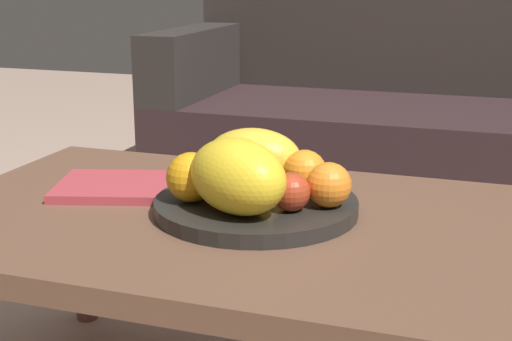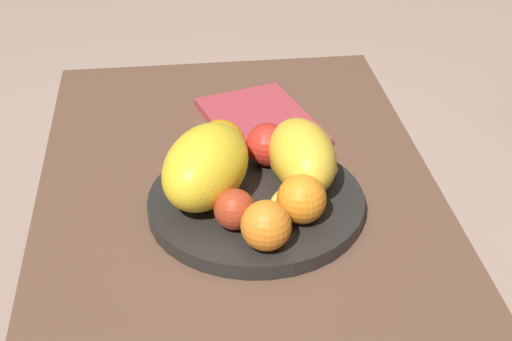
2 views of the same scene
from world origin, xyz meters
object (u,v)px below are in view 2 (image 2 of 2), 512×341
at_px(fruit_bowl, 256,203).
at_px(orange_left, 302,199).
at_px(coffee_table, 245,241).
at_px(magazine, 261,121).
at_px(banana_bunch, 303,178).
at_px(apple_front, 267,145).
at_px(orange_back, 266,226).
at_px(apple_right, 235,209).
at_px(orange_front, 221,145).
at_px(melon_smaller_beside, 206,166).
at_px(melon_large_front, 302,156).

height_order(fruit_bowl, orange_left, orange_left).
height_order(coffee_table, magazine, magazine).
bearing_deg(banana_bunch, magazine, -172.70).
height_order(orange_left, apple_front, orange_left).
bearing_deg(orange_back, apple_right, -142.39).
bearing_deg(coffee_table, orange_left, 63.18).
bearing_deg(orange_front, coffee_table, 11.75).
bearing_deg(orange_back, fruit_bowl, 179.73).
relative_size(fruit_bowl, banana_bunch, 2.29).
bearing_deg(orange_back, orange_left, 133.18).
height_order(melon_smaller_beside, apple_right, melon_smaller_beside).
relative_size(orange_back, apple_right, 1.18).
xyz_separation_m(fruit_bowl, magazine, (-0.27, 0.04, -0.00)).
bearing_deg(melon_large_front, magazine, -171.29).
relative_size(orange_front, apple_right, 1.33).
xyz_separation_m(melon_smaller_beside, orange_left, (0.07, 0.14, -0.02)).
bearing_deg(coffee_table, melon_large_front, 119.94).
bearing_deg(orange_left, orange_front, -146.91).
distance_m(melon_smaller_beside, banana_bunch, 0.16).
height_order(melon_large_front, orange_back, melon_large_front).
bearing_deg(orange_front, melon_large_front, 62.09).
bearing_deg(melon_smaller_beside, magazine, 156.01).
height_order(coffee_table, apple_front, apple_front).
bearing_deg(coffee_table, orange_front, -168.25).
xyz_separation_m(melon_smaller_beside, apple_front, (-0.09, 0.11, -0.02)).
distance_m(coffee_table, orange_left, 0.14).
bearing_deg(magazine, apple_right, -29.85).
xyz_separation_m(fruit_bowl, melon_large_front, (-0.03, 0.08, 0.06)).
xyz_separation_m(coffee_table, fruit_bowl, (-0.03, 0.02, 0.05)).
relative_size(melon_large_front, apple_front, 2.35).
bearing_deg(melon_smaller_beside, apple_right, 25.25).
height_order(melon_smaller_beside, orange_left, melon_smaller_beside).
distance_m(apple_front, magazine, 0.18).
bearing_deg(orange_left, apple_front, -169.86).
bearing_deg(magazine, orange_left, -13.20).
bearing_deg(banana_bunch, apple_right, -55.43).
height_order(apple_front, magazine, apple_front).
bearing_deg(melon_smaller_beside, coffee_table, 61.08).
bearing_deg(fruit_bowl, melon_smaller_beside, -93.28).
relative_size(fruit_bowl, melon_large_front, 2.02).
bearing_deg(orange_front, apple_front, 89.62).
height_order(melon_smaller_beside, banana_bunch, melon_smaller_beside).
relative_size(melon_large_front, melon_smaller_beside, 0.93).
relative_size(orange_left, banana_bunch, 0.50).
height_order(melon_large_front, melon_smaller_beside, melon_smaller_beside).
bearing_deg(apple_front, coffee_table, -23.05).
bearing_deg(melon_large_front, fruit_bowl, -68.36).
relative_size(melon_smaller_beside, banana_bunch, 1.22).
bearing_deg(apple_right, melon_smaller_beside, -154.75).
relative_size(fruit_bowl, melon_smaller_beside, 1.87).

